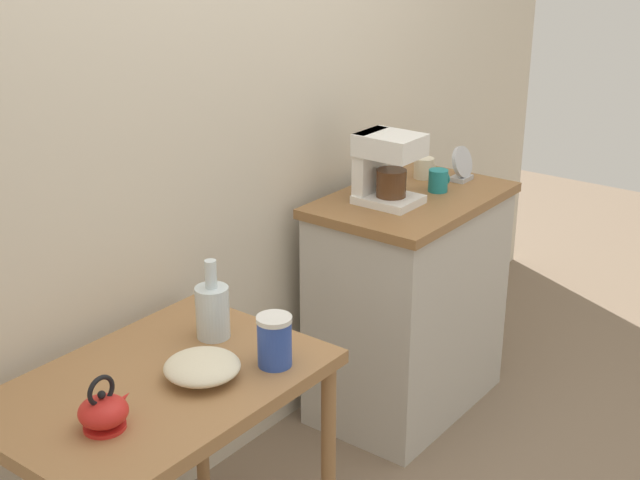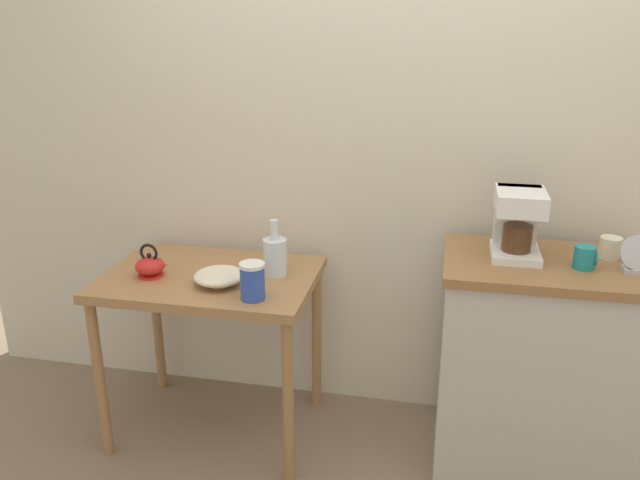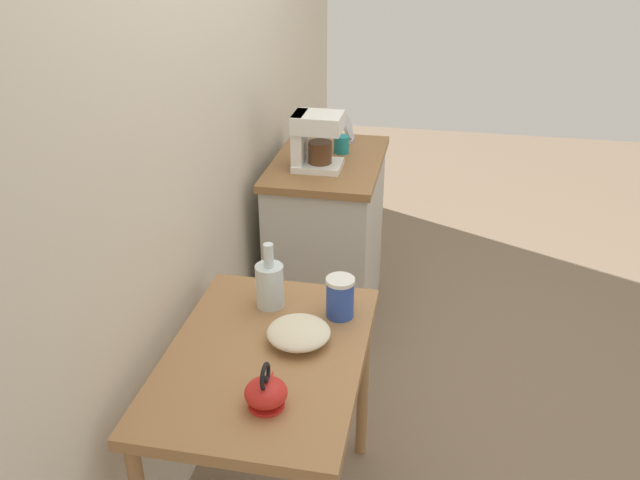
# 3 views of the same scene
# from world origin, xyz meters

# --- Properties ---
(ground_plane) EXTENTS (8.00, 8.00, 0.00)m
(ground_plane) POSITION_xyz_m (0.00, 0.00, 0.00)
(ground_plane) COLOR #7A6651
(back_wall) EXTENTS (4.40, 0.10, 2.80)m
(back_wall) POSITION_xyz_m (0.10, 0.45, 1.40)
(back_wall) COLOR beige
(back_wall) RESTS_ON ground_plane
(wooden_table) EXTENTS (0.88, 0.61, 0.75)m
(wooden_table) POSITION_xyz_m (-0.74, 0.03, 0.66)
(wooden_table) COLOR #9E7044
(wooden_table) RESTS_ON ground_plane
(kitchen_counter) EXTENTS (0.80, 0.51, 0.90)m
(kitchen_counter) POSITION_xyz_m (0.61, 0.08, 0.45)
(kitchen_counter) COLOR #BCB7AD
(kitchen_counter) RESTS_ON ground_plane
(bowl_stoneware) EXTENTS (0.20, 0.20, 0.06)m
(bowl_stoneware) POSITION_xyz_m (-0.66, -0.06, 0.79)
(bowl_stoneware) COLOR beige
(bowl_stoneware) RESTS_ON wooden_table
(teakettle) EXTENTS (0.15, 0.12, 0.14)m
(teakettle) POSITION_xyz_m (-0.97, -0.04, 0.80)
(teakettle) COLOR red
(teakettle) RESTS_ON wooden_table
(glass_carafe_vase) EXTENTS (0.10, 0.10, 0.24)m
(glass_carafe_vase) POSITION_xyz_m (-0.47, 0.08, 0.84)
(glass_carafe_vase) COLOR silver
(glass_carafe_vase) RESTS_ON wooden_table
(canister_enamel) EXTENTS (0.10, 0.10, 0.14)m
(canister_enamel) POSITION_xyz_m (-0.49, -0.17, 0.82)
(canister_enamel) COLOR #2D4CAD
(canister_enamel) RESTS_ON wooden_table
(coffee_maker) EXTENTS (0.18, 0.22, 0.26)m
(coffee_maker) POSITION_xyz_m (0.48, 0.12, 1.04)
(coffee_maker) COLOR white
(coffee_maker) RESTS_ON kitchen_counter
(mug_small_cream) EXTENTS (0.09, 0.08, 0.08)m
(mug_small_cream) POSITION_xyz_m (0.83, 0.16, 0.94)
(mug_small_cream) COLOR beige
(mug_small_cream) RESTS_ON kitchen_counter
(mug_dark_teal) EXTENTS (0.08, 0.07, 0.08)m
(mug_dark_teal) POSITION_xyz_m (0.72, 0.03, 0.94)
(mug_dark_teal) COLOR teal
(mug_dark_teal) RESTS_ON kitchen_counter
(table_clock) EXTENTS (0.13, 0.06, 0.14)m
(table_clock) POSITION_xyz_m (0.89, 0.03, 0.96)
(table_clock) COLOR #B2B5BA
(table_clock) RESTS_ON kitchen_counter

